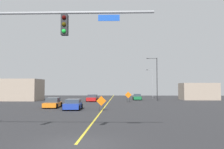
# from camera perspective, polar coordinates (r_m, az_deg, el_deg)

# --- Properties ---
(ground) EXTENTS (143.23, 143.23, 0.00)m
(ground) POSITION_cam_1_polar(r_m,az_deg,el_deg) (12.88, -8.44, -15.82)
(ground) COLOR #2D2D30
(road_centre_stripe) EXTENTS (0.16, 79.57, 0.01)m
(road_centre_stripe) POSITION_cam_1_polar(r_m,az_deg,el_deg) (52.26, -0.56, -6.08)
(road_centre_stripe) COLOR yellow
(road_centre_stripe) RESTS_ON ground
(street_lamp_near_right) EXTENTS (1.73, 0.24, 7.43)m
(street_lamp_near_right) POSITION_cam_1_polar(r_m,az_deg,el_deg) (63.70, 9.32, -1.78)
(street_lamp_near_right) COLOR gray
(street_lamp_near_right) RESTS_ON ground
(street_lamp_far_left) EXTENTS (2.28, 0.24, 9.18)m
(street_lamp_far_left) POSITION_cam_1_polar(r_m,az_deg,el_deg) (53.38, 10.23, -0.55)
(street_lamp_far_left) COLOR black
(street_lamp_far_left) RESTS_ON ground
(construction_sign_median_near) EXTENTS (1.20, 0.14, 1.80)m
(construction_sign_median_near) POSITION_cam_1_polar(r_m,az_deg,el_deg) (29.98, -2.51, -6.30)
(construction_sign_median_near) COLOR orange
(construction_sign_median_near) RESTS_ON ground
(construction_sign_right_shoulder) EXTENTS (1.26, 0.23, 2.02)m
(construction_sign_right_shoulder) POSITION_cam_1_polar(r_m,az_deg,el_deg) (47.00, 3.79, -4.87)
(construction_sign_right_shoulder) COLOR orange
(construction_sign_right_shoulder) RESTS_ON ground
(car_green_passing) EXTENTS (1.95, 4.28, 1.37)m
(car_green_passing) POSITION_cam_1_polar(r_m,az_deg,el_deg) (55.47, 5.85, -5.24)
(car_green_passing) COLOR #196B38
(car_green_passing) RESTS_ON ground
(car_red_approaching) EXTENTS (2.23, 3.91, 1.39)m
(car_red_approaching) POSITION_cam_1_polar(r_m,az_deg,el_deg) (49.53, -4.57, -5.49)
(car_red_approaching) COLOR red
(car_red_approaching) RESTS_ON ground
(car_orange_mid) EXTENTS (2.27, 4.64, 1.38)m
(car_orange_mid) POSITION_cam_1_polar(r_m,az_deg,el_deg) (35.74, -13.58, -6.45)
(car_orange_mid) COLOR orange
(car_orange_mid) RESTS_ON ground
(car_blue_far) EXTENTS (2.34, 4.31, 1.33)m
(car_blue_far) POSITION_cam_1_polar(r_m,az_deg,el_deg) (32.16, -9.03, -6.87)
(car_blue_far) COLOR #1E389E
(car_blue_far) RESTS_ON ground
(roadside_building_east) EXTENTS (7.88, 5.57, 3.79)m
(roadside_building_east) POSITION_cam_1_polar(r_m,az_deg,el_deg) (59.45, 19.41, -3.71)
(roadside_building_east) COLOR gray
(roadside_building_east) RESTS_ON ground
(roadside_building_west) EXTENTS (9.17, 6.73, 4.59)m
(roadside_building_west) POSITION_cam_1_polar(r_m,az_deg,el_deg) (56.53, -20.82, -3.33)
(roadside_building_west) COLOR gray
(roadside_building_west) RESTS_ON ground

